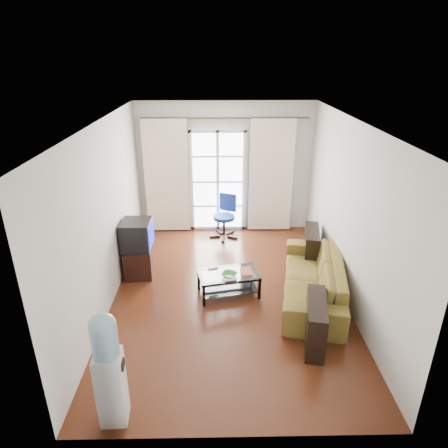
# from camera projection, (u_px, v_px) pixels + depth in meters

# --- Properties ---
(floor) EXTENTS (5.20, 5.20, 0.00)m
(floor) POSITION_uv_depth(u_px,v_px,m) (228.00, 293.00, 6.40)
(floor) COLOR #552714
(floor) RESTS_ON ground
(ceiling) EXTENTS (5.20, 5.20, 0.00)m
(ceiling) POSITION_uv_depth(u_px,v_px,m) (229.00, 122.00, 5.33)
(ceiling) COLOR white
(ceiling) RESTS_ON wall_back
(wall_back) EXTENTS (3.60, 0.02, 2.70)m
(wall_back) POSITION_uv_depth(u_px,v_px,m) (225.00, 168.00, 8.25)
(wall_back) COLOR silver
(wall_back) RESTS_ON floor
(wall_front) EXTENTS (3.60, 0.02, 2.70)m
(wall_front) POSITION_uv_depth(u_px,v_px,m) (237.00, 328.00, 3.48)
(wall_front) COLOR silver
(wall_front) RESTS_ON floor
(wall_left) EXTENTS (0.02, 5.20, 2.70)m
(wall_left) POSITION_uv_depth(u_px,v_px,m) (106.00, 217.00, 5.84)
(wall_left) COLOR silver
(wall_left) RESTS_ON floor
(wall_right) EXTENTS (0.02, 5.20, 2.70)m
(wall_right) POSITION_uv_depth(u_px,v_px,m) (350.00, 215.00, 5.90)
(wall_right) COLOR silver
(wall_right) RESTS_ON floor
(french_door) EXTENTS (1.16, 0.06, 2.15)m
(french_door) POSITION_uv_depth(u_px,v_px,m) (218.00, 182.00, 8.31)
(french_door) COLOR white
(french_door) RESTS_ON wall_back
(curtain_rod) EXTENTS (3.30, 0.04, 0.04)m
(curtain_rod) POSITION_uv_depth(u_px,v_px,m) (225.00, 118.00, 7.75)
(curtain_rod) COLOR #4C3F2D
(curtain_rod) RESTS_ON wall_back
(curtain_left) EXTENTS (0.90, 0.07, 2.35)m
(curtain_left) POSITION_uv_depth(u_px,v_px,m) (167.00, 177.00, 8.18)
(curtain_left) COLOR #FDEBCC
(curtain_left) RESTS_ON curtain_rod
(curtain_right) EXTENTS (0.90, 0.07, 2.35)m
(curtain_right) POSITION_uv_depth(u_px,v_px,m) (271.00, 177.00, 8.22)
(curtain_right) COLOR #FDEBCC
(curtain_right) RESTS_ON curtain_rod
(radiator) EXTENTS (0.64, 0.12, 0.64)m
(radiator) POSITION_uv_depth(u_px,v_px,m) (262.00, 215.00, 8.58)
(radiator) COLOR gray
(radiator) RESTS_ON floor
(sofa) EXTENTS (2.55, 1.71, 0.65)m
(sofa) POSITION_uv_depth(u_px,v_px,m) (313.00, 278.00, 6.21)
(sofa) COLOR olive
(sofa) RESTS_ON floor
(coffee_table) EXTENTS (1.02, 0.71, 0.38)m
(coffee_table) POSITION_uv_depth(u_px,v_px,m) (228.00, 281.00, 6.30)
(coffee_table) COLOR silver
(coffee_table) RESTS_ON floor
(bowl) EXTENTS (0.41, 0.41, 0.06)m
(bowl) POSITION_uv_depth(u_px,v_px,m) (229.00, 275.00, 6.14)
(bowl) COLOR #308437
(bowl) RESTS_ON coffee_table
(book) EXTENTS (0.20, 0.25, 0.02)m
(book) POSITION_uv_depth(u_px,v_px,m) (240.00, 272.00, 6.25)
(book) COLOR red
(book) RESTS_ON coffee_table
(remote) EXTENTS (0.16, 0.10, 0.02)m
(remote) POSITION_uv_depth(u_px,v_px,m) (213.00, 269.00, 6.35)
(remote) COLOR black
(remote) RESTS_ON coffee_table
(tv_stand) EXTENTS (0.54, 0.73, 0.50)m
(tv_stand) POSITION_uv_depth(u_px,v_px,m) (138.00, 259.00, 6.93)
(tv_stand) COLOR black
(tv_stand) RESTS_ON floor
(crt_tv) EXTENTS (0.55, 0.54, 0.48)m
(crt_tv) POSITION_uv_depth(u_px,v_px,m) (135.00, 235.00, 6.69)
(crt_tv) COLOR black
(crt_tv) RESTS_ON tv_stand
(task_chair) EXTENTS (0.81, 0.81, 0.90)m
(task_chair) POSITION_uv_depth(u_px,v_px,m) (225.00, 225.00, 8.28)
(task_chair) COLOR black
(task_chair) RESTS_ON floor
(water_cooler) EXTENTS (0.30, 0.29, 1.33)m
(water_cooler) POSITION_uv_depth(u_px,v_px,m) (109.00, 367.00, 3.95)
(water_cooler) COLOR white
(water_cooler) RESTS_ON floor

